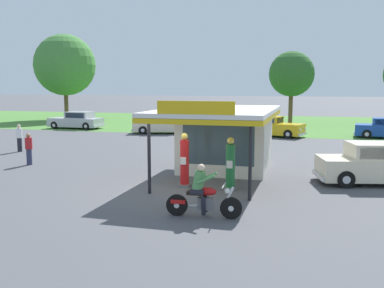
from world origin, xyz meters
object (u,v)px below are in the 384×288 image
object	(u,v)px
gas_pump_offside	(230,166)
bystander_chatting_near_pumps	(19,137)
parked_car_back_row_centre	(271,127)
parked_car_back_row_centre_right	(165,124)
featured_classic_sedan	(380,165)
bystander_standing_back_lot	(224,128)
bystander_leaning_by_kiosk	(29,148)
gas_pump_nearside	(185,162)
parked_car_back_row_right	(77,121)
motorcycle_with_rider	(202,195)

from	to	relation	value
gas_pump_offside	bystander_chatting_near_pumps	xyz separation A→B (m)	(-13.58, 6.02, -0.06)
parked_car_back_row_centre	parked_car_back_row_centre_right	world-z (taller)	parked_car_back_row_centre_right
featured_classic_sedan	bystander_standing_back_lot	world-z (taller)	bystander_standing_back_lot
bystander_chatting_near_pumps	bystander_leaning_by_kiosk	distance (m)	4.80
bystander_chatting_near_pumps	gas_pump_nearside	bearing A→B (deg)	-26.99
bystander_chatting_near_pumps	parked_car_back_row_right	bearing A→B (deg)	106.79
parked_car_back_row_right	bystander_chatting_near_pumps	xyz separation A→B (m)	(4.02, -13.33, 0.13)
gas_pump_offside	bystander_leaning_by_kiosk	distance (m)	10.65
motorcycle_with_rider	bystander_leaning_by_kiosk	size ratio (longest dim) A/B	1.46
motorcycle_with_rider	bystander_standing_back_lot	size ratio (longest dim) A/B	1.28
parked_car_back_row_centre_right	bystander_leaning_by_kiosk	distance (m)	15.34
parked_car_back_row_right	bystander_leaning_by_kiosk	bearing A→B (deg)	-66.81
gas_pump_offside	parked_car_back_row_centre	bearing A→B (deg)	90.50
featured_classic_sedan	parked_car_back_row_centre	world-z (taller)	featured_classic_sedan
featured_classic_sedan	bystander_leaning_by_kiosk	xyz separation A→B (m)	(-15.83, -0.15, 0.09)
parked_car_back_row_right	bystander_leaning_by_kiosk	distance (m)	18.38
bystander_chatting_near_pumps	bystander_standing_back_lot	bearing A→B (deg)	34.37
gas_pump_nearside	parked_car_back_row_right	xyz separation A→B (m)	(-15.84, 19.35, -0.24)
gas_pump_offside	bystander_chatting_near_pumps	bearing A→B (deg)	156.09
parked_car_back_row_centre	bystander_standing_back_lot	distance (m)	5.35
parked_car_back_row_centre_right	bystander_standing_back_lot	bearing A→B (deg)	-37.59
featured_classic_sedan	gas_pump_offside	bearing A→B (deg)	-154.51
gas_pump_offside	motorcycle_with_rider	size ratio (longest dim) A/B	0.87
bystander_chatting_near_pumps	bystander_standing_back_lot	xyz separation A→B (m)	(10.67, 7.30, 0.12)
parked_car_back_row_centre	bystander_chatting_near_pumps	world-z (taller)	bystander_chatting_near_pumps
motorcycle_with_rider	bystander_chatting_near_pumps	size ratio (longest dim) A/B	1.41
featured_classic_sedan	bystander_standing_back_lot	size ratio (longest dim) A/B	2.97
featured_classic_sedan	parked_car_back_row_centre	size ratio (longest dim) A/B	1.01
motorcycle_with_rider	featured_classic_sedan	size ratio (longest dim) A/B	0.43
bystander_standing_back_lot	featured_classic_sedan	bearing A→B (deg)	-51.96
bystander_standing_back_lot	bystander_leaning_by_kiosk	bearing A→B (deg)	-124.46
parked_car_back_row_centre_right	bystander_leaning_by_kiosk	world-z (taller)	parked_car_back_row_centre_right
motorcycle_with_rider	bystander_standing_back_lot	distance (m)	17.14
bystander_standing_back_lot	parked_car_back_row_centre_right	bearing A→B (deg)	142.41
parked_car_back_row_centre	gas_pump_nearside	bearing A→B (deg)	-95.12
gas_pump_nearside	featured_classic_sedan	world-z (taller)	gas_pump_nearside
motorcycle_with_rider	parked_car_back_row_centre_right	size ratio (longest dim) A/B	0.40
parked_car_back_row_right	motorcycle_with_rider	bearing A→B (deg)	-52.76
motorcycle_with_rider	parked_car_back_row_centre	xyz separation A→B (m)	(-0.00, 21.50, 0.04)
parked_car_back_row_centre	bystander_standing_back_lot	size ratio (longest dim) A/B	2.94
parked_car_back_row_right	bystander_chatting_near_pumps	distance (m)	13.92
gas_pump_nearside	bystander_standing_back_lot	world-z (taller)	gas_pump_nearside
gas_pump_nearside	parked_car_back_row_centre_right	world-z (taller)	gas_pump_nearside
gas_pump_nearside	parked_car_back_row_centre_right	size ratio (longest dim) A/B	0.37
featured_classic_sedan	bystander_chatting_near_pumps	bearing A→B (deg)	169.85
motorcycle_with_rider	bystander_standing_back_lot	bearing A→B (deg)	99.24
gas_pump_offside	bystander_leaning_by_kiosk	bearing A→B (deg)	166.67
parked_car_back_row_centre	gas_pump_offside	bearing A→B (deg)	-89.50
motorcycle_with_rider	bystander_leaning_by_kiosk	bearing A→B (deg)	149.31
parked_car_back_row_right	parked_car_back_row_centre_right	xyz separation A→B (m)	(9.01, -1.66, 0.03)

